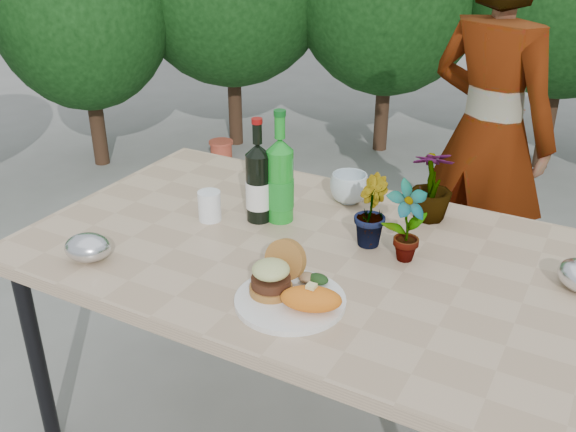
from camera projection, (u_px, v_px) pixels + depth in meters
The scene contains 16 objects.
patio_table at pixel (301, 262), 1.90m from camera, with size 1.60×1.00×0.75m.
shrub_hedge at pixel (489, 19), 2.98m from camera, with size 6.82×5.18×2.11m.
dinner_plate at pixel (290, 301), 1.60m from camera, with size 0.28×0.28×0.01m, color white.
burger_stack at pixel (275, 273), 1.61m from camera, with size 0.11×0.16×0.11m.
sweet_potato at pixel (311, 299), 1.54m from camera, with size 0.15×0.08×0.06m, color orange.
grilled_veg at pixel (313, 278), 1.66m from camera, with size 0.08×0.05×0.03m.
wine_bottle at pixel (258, 184), 1.97m from camera, with size 0.08×0.08×0.33m.
sparkling_water at pixel (280, 181), 1.97m from camera, with size 0.09×0.09×0.36m.
plastic_cup at pixel (210, 206), 2.00m from camera, with size 0.07×0.07×0.10m, color white.
seedling_left at pixel (407, 223), 1.74m from camera, with size 0.12×0.08×0.23m, color #276121.
seedling_mid at pixel (370, 211), 1.84m from camera, with size 0.11×0.09×0.21m, color #235E20.
seedling_right at pixel (432, 185), 1.98m from camera, with size 0.13×0.13×0.23m, color #246121.
blue_bowl at pixel (349, 188), 2.12m from camera, with size 0.13×0.13×0.10m, color silver.
foil_packet_left at pixel (88, 247), 1.78m from camera, with size 0.13×0.11×0.08m, color silver.
person at pixel (489, 135), 2.64m from camera, with size 0.57×0.38×1.57m, color #A26E51.
terracotta_pot at pixel (221, 150), 4.52m from camera, with size 0.17×0.17×0.14m.
Camera 1 is at (0.75, -1.46, 1.66)m, focal length 40.00 mm.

